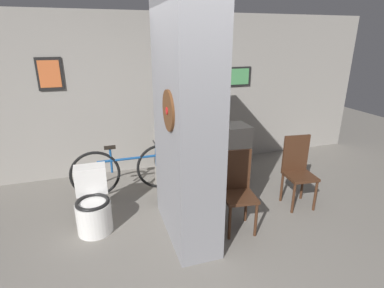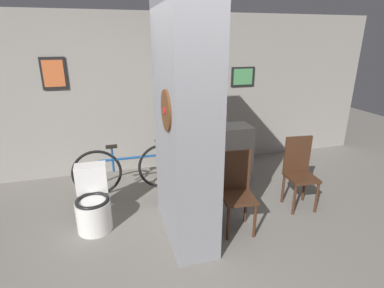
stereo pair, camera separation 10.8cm
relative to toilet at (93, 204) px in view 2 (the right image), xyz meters
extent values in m
plane|color=slate|center=(1.14, -0.99, -0.30)|extent=(14.00, 14.00, 0.00)
cube|color=gray|center=(1.14, 1.64, 1.00)|extent=(8.00, 0.06, 2.60)
cube|color=black|center=(-0.46, 1.60, 1.40)|extent=(0.36, 0.02, 0.48)
cube|color=#D86633|center=(-0.46, 1.58, 1.40)|extent=(0.30, 0.01, 0.39)
cube|color=black|center=(2.64, 1.60, 1.25)|extent=(0.44, 0.02, 0.34)
cube|color=#4C9959|center=(2.64, 1.58, 1.25)|extent=(0.36, 0.01, 0.28)
cube|color=gray|center=(1.05, -0.39, 1.00)|extent=(0.46, 1.21, 2.60)
cylinder|color=#593319|center=(0.81, -0.63, 1.25)|extent=(0.03, 0.40, 0.40)
cylinder|color=red|center=(0.79, -0.63, 1.25)|extent=(0.01, 0.07, 0.07)
cube|color=gray|center=(1.68, 0.79, 0.15)|extent=(1.49, 0.44, 0.90)
cylinder|color=white|center=(0.00, -0.07, -0.11)|extent=(0.41, 0.41, 0.38)
torus|color=black|center=(0.00, -0.07, 0.09)|extent=(0.39, 0.39, 0.04)
cube|color=white|center=(0.00, 0.19, 0.26)|extent=(0.37, 0.20, 0.36)
cylinder|color=#422616|center=(1.47, -0.70, -0.09)|extent=(0.04, 0.04, 0.43)
cylinder|color=#422616|center=(1.79, -0.74, -0.09)|extent=(0.04, 0.04, 0.43)
cylinder|color=#422616|center=(1.51, -0.39, -0.09)|extent=(0.04, 0.04, 0.43)
cylinder|color=#422616|center=(1.82, -0.42, -0.09)|extent=(0.04, 0.04, 0.43)
cube|color=#422616|center=(1.65, -0.56, 0.14)|extent=(0.41, 0.41, 0.04)
cube|color=#422616|center=(1.66, -0.39, 0.41)|extent=(0.37, 0.07, 0.50)
cylinder|color=#422616|center=(2.50, -0.45, -0.09)|extent=(0.04, 0.04, 0.43)
cylinder|color=#422616|center=(2.82, -0.49, -0.09)|extent=(0.04, 0.04, 0.43)
cylinder|color=#422616|center=(2.53, -0.14, -0.09)|extent=(0.04, 0.04, 0.43)
cylinder|color=#422616|center=(2.85, -0.17, -0.09)|extent=(0.04, 0.04, 0.43)
cube|color=#422616|center=(2.67, -0.31, 0.14)|extent=(0.41, 0.41, 0.04)
cube|color=#422616|center=(2.69, -0.14, 0.41)|extent=(0.37, 0.07, 0.50)
torus|color=black|center=(0.04, 0.79, 0.05)|extent=(0.71, 0.04, 0.71)
torus|color=black|center=(0.98, 0.79, 0.05)|extent=(0.71, 0.04, 0.71)
cylinder|color=#194C8C|center=(0.51, 0.79, 0.23)|extent=(0.87, 0.04, 0.04)
cylinder|color=#194C8C|center=(0.28, 0.79, 0.23)|extent=(0.03, 0.03, 0.37)
cylinder|color=#194C8C|center=(0.94, 0.79, 0.23)|extent=(0.03, 0.03, 0.33)
cube|color=black|center=(0.28, 0.79, 0.43)|extent=(0.16, 0.06, 0.04)
cylinder|color=#262626|center=(0.94, 0.79, 0.40)|extent=(0.03, 0.42, 0.03)
cylinder|color=silver|center=(1.83, 0.78, 0.70)|extent=(0.06, 0.06, 0.21)
cylinder|color=silver|center=(1.83, 0.78, 0.85)|extent=(0.02, 0.02, 0.09)
sphere|color=#333333|center=(1.83, 0.78, 0.91)|extent=(0.03, 0.03, 0.03)
cylinder|color=#19598C|center=(1.94, 0.80, 0.68)|extent=(0.09, 0.09, 0.15)
cylinder|color=#19598C|center=(1.94, 0.80, 0.79)|extent=(0.03, 0.03, 0.07)
sphere|color=#333333|center=(1.94, 0.80, 0.83)|extent=(0.04, 0.04, 0.04)
camera|label=1|loc=(0.18, -3.34, 1.90)|focal=28.00mm
camera|label=2|loc=(0.28, -3.37, 1.90)|focal=28.00mm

